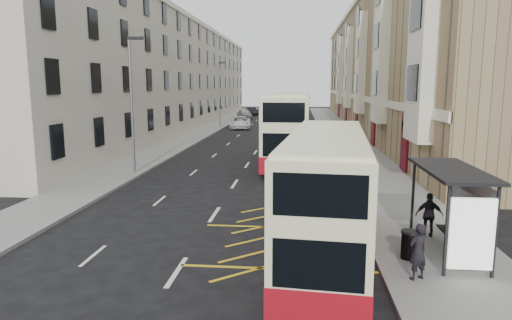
# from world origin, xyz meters

# --- Properties ---
(ground) EXTENTS (200.00, 200.00, 0.00)m
(ground) POSITION_xyz_m (0.00, 0.00, 0.00)
(ground) COLOR black
(ground) RESTS_ON ground
(pavement_right) EXTENTS (4.00, 120.00, 0.15)m
(pavement_right) POSITION_xyz_m (8.00, 30.00, 0.07)
(pavement_right) COLOR slate
(pavement_right) RESTS_ON ground
(pavement_left) EXTENTS (3.00, 120.00, 0.15)m
(pavement_left) POSITION_xyz_m (-7.50, 30.00, 0.07)
(pavement_left) COLOR slate
(pavement_left) RESTS_ON ground
(kerb_right) EXTENTS (0.25, 120.00, 0.15)m
(kerb_right) POSITION_xyz_m (6.00, 30.00, 0.07)
(kerb_right) COLOR gray
(kerb_right) RESTS_ON ground
(kerb_left) EXTENTS (0.25, 120.00, 0.15)m
(kerb_left) POSITION_xyz_m (-6.00, 30.00, 0.07)
(kerb_left) COLOR gray
(kerb_left) RESTS_ON ground
(road_markings) EXTENTS (10.00, 110.00, 0.01)m
(road_markings) POSITION_xyz_m (0.00, 45.00, 0.01)
(road_markings) COLOR silver
(road_markings) RESTS_ON ground
(terrace_right) EXTENTS (10.75, 79.00, 15.25)m
(terrace_right) POSITION_xyz_m (14.88, 45.38, 7.52)
(terrace_right) COLOR #9C895A
(terrace_right) RESTS_ON ground
(terrace_left) EXTENTS (9.18, 79.00, 13.25)m
(terrace_left) POSITION_xyz_m (-13.43, 45.50, 6.52)
(terrace_left) COLOR beige
(terrace_left) RESTS_ON ground
(bus_shelter) EXTENTS (1.65, 4.25, 2.70)m
(bus_shelter) POSITION_xyz_m (8.34, -0.39, 2.14)
(bus_shelter) COLOR black
(bus_shelter) RESTS_ON pavement_right
(guard_railing) EXTENTS (0.06, 6.56, 1.01)m
(guard_railing) POSITION_xyz_m (6.25, 5.75, 0.86)
(guard_railing) COLOR #BA0708
(guard_railing) RESTS_ON pavement_right
(street_lamp_near) EXTENTS (0.93, 0.18, 8.00)m
(street_lamp_near) POSITION_xyz_m (-6.35, 12.00, 4.64)
(street_lamp_near) COLOR gray
(street_lamp_near) RESTS_ON pavement_left
(street_lamp_far) EXTENTS (0.93, 0.18, 8.00)m
(street_lamp_far) POSITION_xyz_m (-6.35, 42.00, 4.64)
(street_lamp_far) COLOR gray
(street_lamp_far) RESTS_ON pavement_left
(double_decker_front) EXTENTS (3.14, 10.09, 3.96)m
(double_decker_front) POSITION_xyz_m (4.37, -0.37, 2.02)
(double_decker_front) COLOR #F7F2BE
(double_decker_front) RESTS_ON ground
(double_decker_rear) EXTENTS (3.03, 12.13, 4.81)m
(double_decker_rear) POSITION_xyz_m (2.77, 16.88, 2.45)
(double_decker_rear) COLOR #F7F2BE
(double_decker_rear) RESTS_ON ground
(litter_bin) EXTENTS (0.53, 0.53, 0.88)m
(litter_bin) POSITION_xyz_m (6.89, -0.66, 0.60)
(litter_bin) COLOR black
(litter_bin) RESTS_ON pavement_right
(pedestrian_near) EXTENTS (0.69, 0.61, 1.57)m
(pedestrian_near) POSITION_xyz_m (6.75, -2.19, 0.94)
(pedestrian_near) COLOR black
(pedestrian_near) RESTS_ON pavement_right
(pedestrian_mid) EXTENTS (0.81, 0.65, 1.56)m
(pedestrian_mid) POSITION_xyz_m (8.22, -1.13, 0.93)
(pedestrian_mid) COLOR black
(pedestrian_mid) RESTS_ON pavement_right
(pedestrian_far) EXTENTS (0.95, 0.48, 1.56)m
(pedestrian_far) POSITION_xyz_m (8.05, 1.49, 0.93)
(pedestrian_far) COLOR black
(pedestrian_far) RESTS_ON pavement_right
(white_van) EXTENTS (2.93, 5.54, 1.49)m
(white_van) POSITION_xyz_m (-3.77, 41.77, 0.74)
(white_van) COLOR white
(white_van) RESTS_ON ground
(car_silver) EXTENTS (3.20, 4.96, 1.57)m
(car_silver) POSITION_xyz_m (-5.20, 57.85, 0.78)
(car_silver) COLOR #9B9FA3
(car_silver) RESTS_ON ground
(car_dark) EXTENTS (2.87, 4.50, 1.40)m
(car_dark) POSITION_xyz_m (-4.99, 66.80, 0.70)
(car_dark) COLOR black
(car_dark) RESTS_ON ground
(car_red) EXTENTS (2.80, 5.07, 1.39)m
(car_red) POSITION_xyz_m (3.35, 64.79, 0.70)
(car_red) COLOR #A0061A
(car_red) RESTS_ON ground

